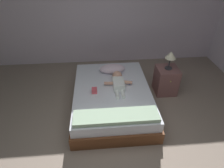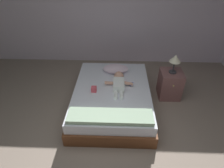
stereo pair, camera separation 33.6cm
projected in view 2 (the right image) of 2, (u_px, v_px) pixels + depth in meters
ground_plane at (99, 161)px, 2.71m from camera, size 8.00×8.00×0.00m
wall_behind_bed at (109, 9)px, 4.38m from camera, size 8.00×0.12×2.63m
bed at (112, 97)px, 3.54m from camera, size 1.40×1.90×0.41m
pillow at (116, 69)px, 3.82m from camera, size 0.51×0.28×0.16m
baby at (119, 82)px, 3.45m from camera, size 0.52×0.66×0.19m
toothbrush at (132, 83)px, 3.53m from camera, size 0.09×0.14×0.02m
nightstand at (170, 84)px, 3.75m from camera, size 0.41×0.44×0.55m
lamp at (175, 59)px, 3.43m from camera, size 0.21×0.21×0.36m
blanket at (110, 116)px, 2.81m from camera, size 1.26×0.31×0.06m
toy_block at (94, 89)px, 3.33m from camera, size 0.09×0.09×0.09m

